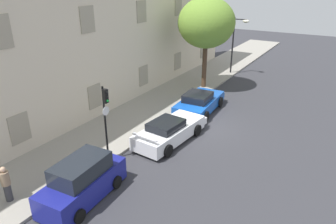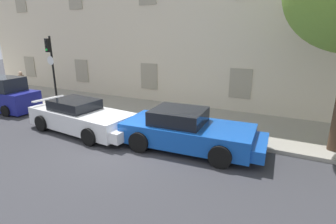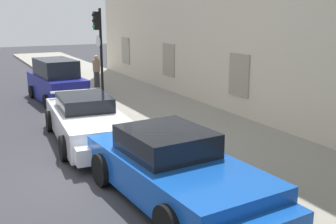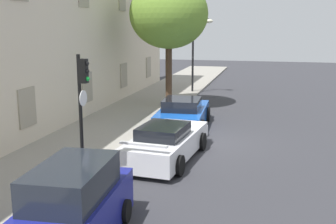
% 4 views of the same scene
% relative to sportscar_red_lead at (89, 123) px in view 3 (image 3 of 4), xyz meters
% --- Properties ---
extents(ground_plane, '(80.00, 80.00, 0.00)m').
position_rel_sportscar_red_lead_xyz_m(ground_plane, '(2.54, -0.83, -0.59)').
color(ground_plane, '#333338').
extents(sidewalk, '(60.00, 4.20, 0.14)m').
position_rel_sportscar_red_lead_xyz_m(sidewalk, '(2.54, 3.46, -0.52)').
color(sidewalk, gray).
rests_on(sidewalk, ground).
extents(sportscar_red_lead, '(5.24, 2.34, 1.32)m').
position_rel_sportscar_red_lead_xyz_m(sportscar_red_lead, '(0.00, 0.00, 0.00)').
color(sportscar_red_lead, white).
rests_on(sportscar_red_lead, ground).
extents(sportscar_yellow_flank, '(5.11, 2.46, 1.41)m').
position_rel_sportscar_red_lead_xyz_m(sportscar_yellow_flank, '(4.67, 0.44, 0.04)').
color(sportscar_yellow_flank, '#144CB2').
rests_on(sportscar_yellow_flank, ground).
extents(hatchback_parked, '(4.06, 1.96, 1.81)m').
position_rel_sportscar_red_lead_xyz_m(hatchback_parked, '(-6.33, 0.51, 0.21)').
color(hatchback_parked, navy).
rests_on(hatchback_parked, ground).
extents(traffic_light, '(0.44, 0.36, 3.76)m').
position_rel_sportscar_red_lead_xyz_m(traffic_light, '(-3.52, 1.56, 2.11)').
color(traffic_light, black).
rests_on(traffic_light, sidewalk).
extents(pedestrian_admiring, '(0.49, 0.49, 1.58)m').
position_rel_sportscar_red_lead_xyz_m(pedestrian_admiring, '(-8.12, 2.88, 0.35)').
color(pedestrian_admiring, '#333338').
rests_on(pedestrian_admiring, sidewalk).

